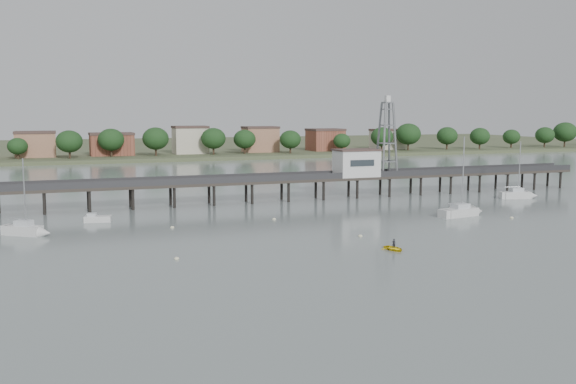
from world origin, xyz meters
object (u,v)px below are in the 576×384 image
at_px(sailboat_d, 466,212).
at_px(white_tender, 97,219).
at_px(sailboat_b, 30,231).
at_px(pier, 230,183).
at_px(yellow_dinghy, 394,250).
at_px(lattice_tower, 387,139).
at_px(sailboat_e, 521,195).

distance_m(sailboat_d, white_tender, 57.04).
bearing_deg(sailboat_b, white_tender, 75.44).
bearing_deg(pier, sailboat_d, -39.78).
bearing_deg(pier, yellow_dinghy, -79.89).
bearing_deg(pier, lattice_tower, 0.00).
distance_m(white_tender, yellow_dinghy, 45.62).
relative_size(sailboat_d, sailboat_b, 1.23).
height_order(pier, yellow_dinghy, pier).
bearing_deg(sailboat_b, sailboat_d, 28.93).
bearing_deg(yellow_dinghy, white_tender, 123.87).
bearing_deg(white_tender, yellow_dinghy, -32.66).
relative_size(sailboat_e, sailboat_b, 1.05).
bearing_deg(sailboat_b, pier, 65.63).
bearing_deg(lattice_tower, pier, -180.00).
bearing_deg(yellow_dinghy, sailboat_e, 24.80).
xyz_separation_m(lattice_tower, sailboat_e, (22.37, -12.38, -10.45)).
bearing_deg(sailboat_d, white_tender, 155.53).
xyz_separation_m(pier, yellow_dinghy, (7.98, -44.74, -3.79)).
relative_size(lattice_tower, sailboat_d, 1.17).
distance_m(lattice_tower, sailboat_d, 28.17).
bearing_deg(sailboat_d, yellow_dinghy, -151.76).
distance_m(lattice_tower, yellow_dinghy, 51.75).
bearing_deg(sailboat_d, sailboat_b, 164.39).
height_order(lattice_tower, yellow_dinghy, lattice_tower).
distance_m(sailboat_b, yellow_dinghy, 47.85).
bearing_deg(sailboat_e, lattice_tower, 165.49).
xyz_separation_m(sailboat_e, white_tender, (-77.72, 0.32, -0.19)).
height_order(sailboat_d, yellow_dinghy, sailboat_d).
relative_size(pier, lattice_tower, 9.68).
relative_size(lattice_tower, white_tender, 3.74).
relative_size(pier, sailboat_b, 13.95).
bearing_deg(yellow_dinghy, sailboat_d, 28.02).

